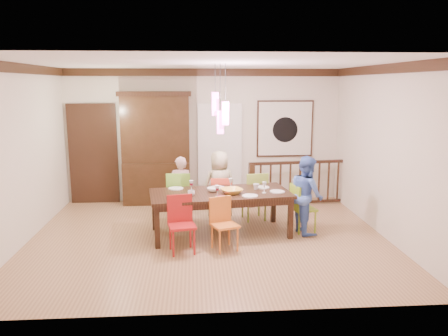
{
  "coord_description": "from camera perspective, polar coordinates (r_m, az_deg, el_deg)",
  "views": [
    {
      "loc": [
        -0.24,
        -7.08,
        2.57
      ],
      "look_at": [
        0.29,
        0.35,
        1.14
      ],
      "focal_mm": 35.0,
      "sensor_mm": 36.0,
      "label": 1
    }
  ],
  "objects": [
    {
      "name": "white_doorway",
      "position": [
        9.69,
        -0.56,
        1.86
      ],
      "size": [
        0.97,
        0.05,
        2.22
      ],
      "primitive_type": "cube",
      "color": "silver",
      "rests_on": "wall_back"
    },
    {
      "name": "plate_near_mid",
      "position": [
        7.24,
        3.42,
        -3.65
      ],
      "size": [
        0.26,
        0.26,
        0.01
      ],
      "primitive_type": "cylinder",
      "color": "white",
      "rests_on": "dining_table"
    },
    {
      "name": "plate_far_left",
      "position": [
        7.77,
        -6.3,
        -2.67
      ],
      "size": [
        0.26,
        0.26,
        0.01
      ],
      "primitive_type": "cylinder",
      "color": "white",
      "rests_on": "dining_table"
    },
    {
      "name": "cup_left",
      "position": [
        7.27,
        -4.3,
        -3.27
      ],
      "size": [
        0.13,
        0.13,
        0.09
      ],
      "primitive_type": "imported",
      "rotation": [
        0.0,
        0.0,
        -0.14
      ],
      "color": "silver",
      "rests_on": "dining_table"
    },
    {
      "name": "ceiling",
      "position": [
        7.1,
        -2.22,
        13.54
      ],
      "size": [
        6.0,
        6.0,
        0.0
      ],
      "primitive_type": "plane",
      "rotation": [
        3.14,
        0.0,
        0.0
      ],
      "color": "white",
      "rests_on": "wall_back"
    },
    {
      "name": "chair_near_left",
      "position": [
        6.79,
        -5.54,
        -6.91
      ],
      "size": [
        0.47,
        0.47,
        0.88
      ],
      "rotation": [
        0.0,
        0.0,
        0.19
      ],
      "color": "#A41819",
      "rests_on": "floor"
    },
    {
      "name": "wine_glass_a",
      "position": [
        7.56,
        -4.29,
        -2.34
      ],
      "size": [
        0.08,
        0.08,
        0.19
      ],
      "primitive_type": null,
      "color": "#590C19",
      "rests_on": "dining_table"
    },
    {
      "name": "plate_far_mid",
      "position": [
        7.8,
        -0.91,
        -2.56
      ],
      "size": [
        0.26,
        0.26,
        0.01
      ],
      "primitive_type": "cylinder",
      "color": "white",
      "rests_on": "dining_table"
    },
    {
      "name": "plate_end_right",
      "position": [
        7.56,
        6.97,
        -3.07
      ],
      "size": [
        0.26,
        0.26,
        0.01
      ],
      "primitive_type": "cylinder",
      "color": "white",
      "rests_on": "dining_table"
    },
    {
      "name": "crown_molding",
      "position": [
        7.09,
        -2.22,
        12.89
      ],
      "size": [
        6.0,
        5.0,
        0.16
      ],
      "primitive_type": null,
      "color": "black",
      "rests_on": "wall_back"
    },
    {
      "name": "dining_table",
      "position": [
        7.51,
        -0.48,
        -3.72
      ],
      "size": [
        2.5,
        1.39,
        0.75
      ],
      "rotation": [
        0.0,
        0.0,
        0.13
      ],
      "color": "black",
      "rests_on": "floor"
    },
    {
      "name": "wine_glass_d",
      "position": [
        7.46,
        5.28,
        -2.54
      ],
      "size": [
        0.08,
        0.08,
        0.19
      ],
      "primitive_type": null,
      "color": "silver",
      "rests_on": "dining_table"
    },
    {
      "name": "chair_near_mid",
      "position": [
        6.86,
        0.09,
        -6.92
      ],
      "size": [
        0.48,
        0.48,
        0.83
      ],
      "rotation": [
        0.0,
        0.0,
        0.36
      ],
      "color": "orange",
      "rests_on": "floor"
    },
    {
      "name": "small_bowl",
      "position": [
        7.53,
        -1.44,
        -2.84
      ],
      "size": [
        0.28,
        0.28,
        0.07
      ],
      "primitive_type": "imported",
      "rotation": [
        0.0,
        0.0,
        0.41
      ],
      "color": "white",
      "rests_on": "dining_table"
    },
    {
      "name": "wine_glass_b",
      "position": [
        7.72,
        0.87,
        -2.04
      ],
      "size": [
        0.08,
        0.08,
        0.19
      ],
      "primitive_type": null,
      "color": "silver",
      "rests_on": "dining_table"
    },
    {
      "name": "chair_far_left",
      "position": [
        8.28,
        -5.95,
        -3.27
      ],
      "size": [
        0.44,
        0.44,
        0.97
      ],
      "rotation": [
        0.0,
        0.0,
        3.15
      ],
      "color": "#7AC239",
      "rests_on": "floor"
    },
    {
      "name": "balustrade",
      "position": [
        9.55,
        9.87,
        -1.8
      ],
      "size": [
        2.28,
        0.33,
        0.96
      ],
      "rotation": [
        0.0,
        0.0,
        0.11
      ],
      "color": "black",
      "rests_on": "floor"
    },
    {
      "name": "chair_end_right",
      "position": [
        7.83,
        10.36,
        -4.73
      ],
      "size": [
        0.46,
        0.46,
        0.85
      ],
      "rotation": [
        0.0,
        0.0,
        1.79
      ],
      "color": "#86AD21",
      "rests_on": "floor"
    },
    {
      "name": "chair_far_right",
      "position": [
        8.39,
        3.93,
        -3.18
      ],
      "size": [
        0.5,
        0.5,
        0.94
      ],
      "rotation": [
        0.0,
        0.0,
        3.35
      ],
      "color": "olive",
      "rests_on": "floor"
    },
    {
      "name": "floor",
      "position": [
        7.54,
        -2.06,
        -9.06
      ],
      "size": [
        6.0,
        6.0,
        0.0
      ],
      "primitive_type": "plane",
      "color": "#8E6545",
      "rests_on": "ground"
    },
    {
      "name": "person_far_left",
      "position": [
        8.3,
        -5.64,
        -2.74
      ],
      "size": [
        0.46,
        0.31,
        1.25
      ],
      "primitive_type": "imported",
      "rotation": [
        0.0,
        0.0,
        3.11
      ],
      "color": "beige",
      "rests_on": "floor"
    },
    {
      "name": "plate_far_right",
      "position": [
        7.84,
        5.03,
        -2.52
      ],
      "size": [
        0.26,
        0.26,
        0.01
      ],
      "primitive_type": "cylinder",
      "color": "white",
      "rests_on": "dining_table"
    },
    {
      "name": "napkin",
      "position": [
        7.14,
        -0.16,
        -3.82
      ],
      "size": [
        0.18,
        0.14,
        0.01
      ],
      "primitive_type": "cube",
      "color": "#D83359",
      "rests_on": "dining_table"
    },
    {
      "name": "china_hutch",
      "position": [
        9.51,
        -8.86,
        2.57
      ],
      "size": [
        1.54,
        0.46,
        2.43
      ],
      "color": "black",
      "rests_on": "floor"
    },
    {
      "name": "wall_back",
      "position": [
        9.65,
        -2.65,
        4.21
      ],
      "size": [
        6.0,
        0.0,
        6.0
      ],
      "primitive_type": "plane",
      "rotation": [
        1.57,
        0.0,
        0.0
      ],
      "color": "beige",
      "rests_on": "floor"
    },
    {
      "name": "wall_right",
      "position": [
        7.87,
        20.27,
        2.02
      ],
      "size": [
        0.0,
        5.0,
        5.0
      ],
      "primitive_type": "plane",
      "rotation": [
        1.57,
        0.0,
        -1.57
      ],
      "color": "beige",
      "rests_on": "floor"
    },
    {
      "name": "painting",
      "position": [
        9.81,
        7.96,
        5.1
      ],
      "size": [
        1.25,
        0.06,
        1.25
      ],
      "color": "black",
      "rests_on": "wall_back"
    },
    {
      "name": "panel_door",
      "position": [
        9.89,
        -16.66,
        1.59
      ],
      "size": [
        1.04,
        0.07,
        2.24
      ],
      "primitive_type": "cube",
      "color": "black",
      "rests_on": "wall_back"
    },
    {
      "name": "person_far_mid",
      "position": [
        8.36,
        -0.59,
        -2.26
      ],
      "size": [
        0.74,
        0.59,
        1.34
      ],
      "primitive_type": "imported",
      "rotation": [
        0.0,
        0.0,
        3.42
      ],
      "color": "#BBB58E",
      "rests_on": "floor"
    },
    {
      "name": "cup_right",
      "position": [
        7.7,
        4.21,
        -2.44
      ],
      "size": [
        0.14,
        0.14,
        0.1
      ],
      "primitive_type": "imported",
      "rotation": [
        0.0,
        0.0,
        -0.35
      ],
      "color": "silver",
      "rests_on": "dining_table"
    },
    {
      "name": "wine_glass_c",
      "position": [
        7.18,
        -0.88,
        -3.02
      ],
      "size": [
        0.08,
        0.08,
        0.19
      ],
      "primitive_type": null,
      "color": "#590C19",
      "rests_on": "dining_table"
    },
    {
      "name": "wall_left",
      "position": [
        7.69,
        -25.1,
        1.47
      ],
      "size": [
        0.0,
        5.0,
        5.0
      ],
      "primitive_type": "plane",
      "rotation": [
        1.57,
        0.0,
        1.57
      ],
      "color": "beige",
      "rests_on": "floor"
    },
    {
      "name": "serving_bowl",
      "position": [
        7.39,
        1.02,
        -3.04
      ],
      "size": [
        0.45,
        0.45,
        0.09
      ],
      "primitive_type": "imported",
      "rotation": [
        0.0,
        0.0,
        0.32
      ],
      "color": "gold",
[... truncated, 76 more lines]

